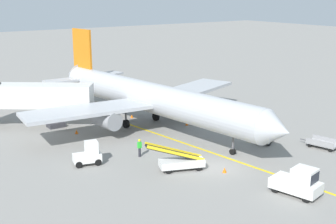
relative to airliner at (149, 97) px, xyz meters
The scene contains 14 objects.
ground_plane 14.17m from the airliner, 96.15° to the right, with size 300.00×300.00×0.00m, color gray.
taxi_line_yellow 9.32m from the airliner, 89.52° to the right, with size 0.30×80.00×0.01m, color yellow.
airliner is the anchor object (origin of this frame).
jet_bridge 13.68m from the airliner, 144.87° to the left, with size 11.75×9.64×4.85m.
pushback_tug 21.27m from the airliner, 90.76° to the right, with size 2.67×3.94×2.20m.
baggage_tug_near_wing 12.64m from the airliner, 147.90° to the right, with size 2.64×1.84×2.10m.
belt_loader_forward_hold 13.33m from the airliner, 57.09° to the right, with size 5.02×3.40×2.59m.
belt_loader_aft_hold 13.24m from the airliner, 110.80° to the right, with size 5.13×2.92×2.59m.
baggage_cart_loaded 18.73m from the airliner, 57.27° to the right, with size 2.16×3.84×0.94m.
ground_crew_marshaller 9.80m from the airliner, 127.96° to the right, with size 0.36×0.24×1.70m.
safety_cone_nose_left 5.34m from the airliner, 25.73° to the right, with size 0.36×0.36×0.44m, color orange.
safety_cone_nose_right 5.47m from the airliner, 86.34° to the left, with size 0.36×0.36×0.44m, color orange.
safety_cone_wingtip_left 15.25m from the airliner, 97.43° to the right, with size 0.36×0.36×0.44m, color orange.
safety_cone_wingtip_right 8.73m from the airliner, 163.36° to the left, with size 0.36×0.36×0.44m, color orange.
Camera 1 is at (-24.50, -27.46, 14.70)m, focal length 48.27 mm.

